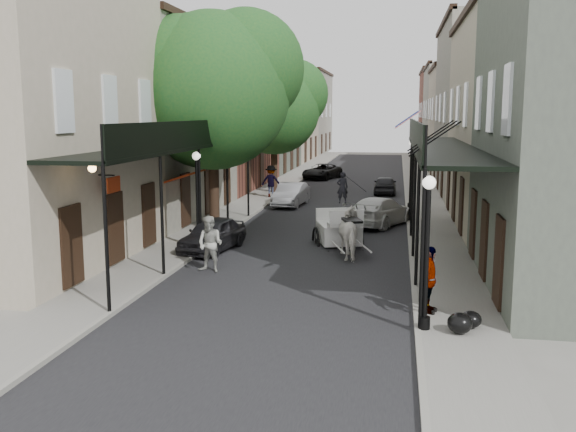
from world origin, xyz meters
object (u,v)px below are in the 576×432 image
at_px(pedestrian_walking, 210,244).
at_px(car_left_near, 213,234).
at_px(horse, 352,233).
at_px(lamppost_left, 197,199).
at_px(car_left_far, 322,171).
at_px(car_right_near, 380,211).
at_px(carriage, 337,214).
at_px(tree_far, 280,104).
at_px(car_right_far, 385,185).
at_px(pedestrian_sidewalk_right, 429,280).
at_px(lamppost_right_near, 427,251).
at_px(tree_near, 222,84).
at_px(lamppost_right_far, 411,173).
at_px(car_left_mid, 291,195).
at_px(pedestrian_sidewalk_left, 271,181).

relative_size(pedestrian_walking, car_left_near, 0.50).
bearing_deg(horse, lamppost_left, -17.29).
height_order(car_left_far, car_right_near, car_right_near).
relative_size(carriage, car_right_near, 0.65).
bearing_deg(tree_far, lamppost_left, -89.54).
bearing_deg(car_right_far, pedestrian_sidewalk_right, 93.25).
xyz_separation_m(lamppost_right_near, carriage, (-3.14, 10.69, -0.87)).
height_order(lamppost_left, car_right_near, lamppost_left).
relative_size(tree_near, car_left_near, 2.54).
xyz_separation_m(lamppost_left, car_right_near, (6.70, 7.02, -1.38)).
distance_m(lamppost_right_far, car_left_mid, 6.88).
bearing_deg(car_right_near, pedestrian_sidewalk_right, 119.00).
height_order(horse, pedestrian_walking, pedestrian_walking).
relative_size(lamppost_left, horse, 1.73).
distance_m(horse, pedestrian_sidewalk_right, 7.11).
xyz_separation_m(horse, car_left_near, (-5.40, 0.24, -0.26)).
relative_size(car_left_near, car_left_far, 0.86).
height_order(tree_far, car_right_near, tree_far).
xyz_separation_m(tree_far, car_right_far, (6.85, 0.89, -5.24)).
height_order(horse, car_left_far, horse).
xyz_separation_m(lamppost_right_far, car_left_mid, (-6.70, 0.66, -1.40)).
bearing_deg(car_right_far, horse, 87.18).
bearing_deg(car_left_far, lamppost_right_near, -62.51).
distance_m(tree_near, car_left_near, 7.07).
bearing_deg(tree_near, pedestrian_sidewalk_left, 90.48).
bearing_deg(horse, car_left_mid, -88.12).
bearing_deg(lamppost_right_far, horse, -100.85).
xyz_separation_m(tree_far, car_left_near, (0.65, -17.94, -5.19)).
relative_size(lamppost_right_near, horse, 1.73).
relative_size(tree_near, tree_far, 1.12).
distance_m(lamppost_right_near, lamppost_left, 11.46).
distance_m(tree_near, pedestrian_walking, 9.19).
bearing_deg(lamppost_right_far, pedestrian_sidewalk_right, -89.54).
xyz_separation_m(pedestrian_sidewalk_left, car_left_near, (0.69, -15.18, -0.45)).
height_order(tree_near, car_left_mid, tree_near).
relative_size(tree_near, pedestrian_sidewalk_right, 5.47).
relative_size(tree_far, car_left_mid, 2.17).
bearing_deg(car_left_far, lamppost_left, -76.14).
bearing_deg(car_right_near, car_left_mid, -25.19).
xyz_separation_m(lamppost_right_far, carriage, (-3.14, -9.31, -0.87)).
xyz_separation_m(lamppost_right_near, pedestrian_sidewalk_left, (-8.39, 23.42, -0.95)).
distance_m(pedestrian_sidewalk_right, car_left_mid, 20.51).
distance_m(tree_near, lamppost_right_far, 12.24).
height_order(lamppost_right_near, lamppost_left, same).
distance_m(tree_far, lamppost_right_far, 11.05).
bearing_deg(carriage, pedestrian_sidewalk_left, 95.14).
xyz_separation_m(pedestrian_sidewalk_left, car_right_far, (6.89, 3.65, -0.50)).
height_order(tree_far, car_left_mid, tree_far).
relative_size(carriage, pedestrian_sidewalk_left, 1.55).
height_order(tree_near, pedestrian_sidewalk_left, tree_near).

